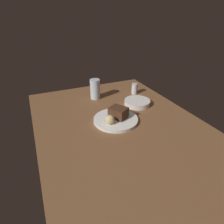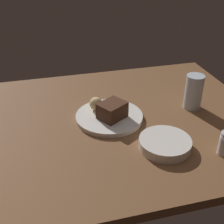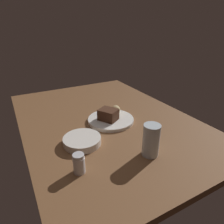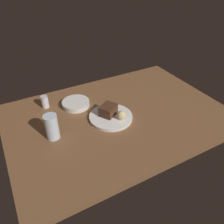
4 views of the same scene
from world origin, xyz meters
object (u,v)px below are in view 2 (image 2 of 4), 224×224
at_px(bread_roll, 96,104).
at_px(chocolate_cake_slice, 112,110).
at_px(water_glass, 194,92).
at_px(side_bowl, 165,144).
at_px(dessert_plate, 109,117).

bearing_deg(bread_roll, chocolate_cake_slice, -57.74).
distance_m(chocolate_cake_slice, water_glass, 0.32).
xyz_separation_m(chocolate_cake_slice, side_bowl, (0.12, -0.19, -0.03)).
distance_m(dessert_plate, bread_roll, 0.07).
bearing_deg(water_glass, dessert_plate, -179.66).
bearing_deg(water_glass, chocolate_cake_slice, -176.46).
relative_size(chocolate_cake_slice, side_bowl, 0.55).
height_order(chocolate_cake_slice, side_bowl, chocolate_cake_slice).
bearing_deg(dessert_plate, bread_roll, 126.19).
bearing_deg(bread_roll, water_glass, -7.66).
relative_size(dessert_plate, water_glass, 1.82).
bearing_deg(water_glass, bread_roll, 172.34).
xyz_separation_m(dessert_plate, water_glass, (0.32, 0.00, 0.06)).
relative_size(bread_roll, water_glass, 0.37).
distance_m(chocolate_cake_slice, side_bowl, 0.22).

